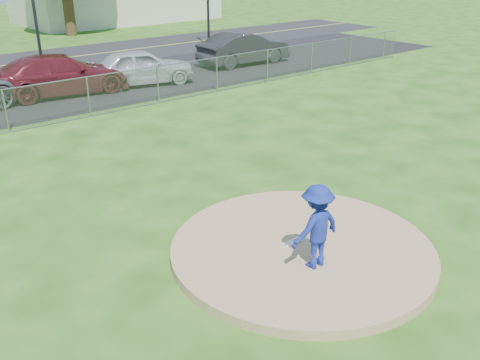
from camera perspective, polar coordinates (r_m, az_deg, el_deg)
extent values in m
plane|color=#235011|center=(18.88, -15.77, 4.64)|extent=(120.00, 120.00, 0.00)
cylinder|color=#A38159|center=(11.18, 6.62, -7.38)|extent=(5.40, 5.40, 0.20)
cube|color=white|center=(11.24, 5.91, -6.46)|extent=(0.60, 0.15, 0.04)
cube|color=gray|center=(20.46, -18.40, 7.94)|extent=(40.00, 0.06, 1.50)
cube|color=black|center=(24.77, -22.22, 8.16)|extent=(50.00, 8.00, 0.01)
cylinder|color=#3C2815|center=(41.89, -17.88, 17.54)|extent=(0.76, 0.76, 4.55)
cylinder|color=black|center=(30.39, -21.06, 16.29)|extent=(0.16, 0.16, 5.60)
cylinder|color=black|center=(35.59, -3.44, 18.55)|extent=(0.16, 0.16, 5.60)
imported|color=navy|center=(10.11, 8.16, -4.93)|extent=(1.11, 0.67, 1.67)
imported|color=maroon|center=(24.52, -18.63, 10.61)|extent=(6.11, 3.05, 1.71)
imported|color=silver|center=(25.50, -10.49, 11.80)|extent=(5.13, 3.13, 1.63)
imported|color=#252527|center=(29.79, 0.43, 13.88)|extent=(5.24, 1.99, 1.71)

